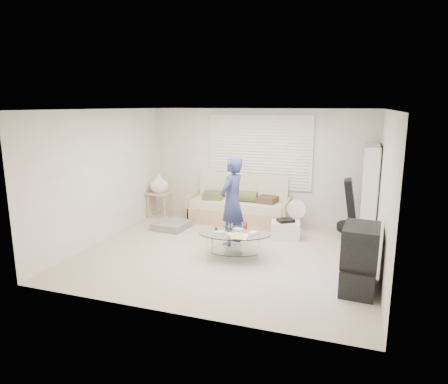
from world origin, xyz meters
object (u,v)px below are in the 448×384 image
(bookshelf, at_px, (369,191))
(futon_sofa, at_px, (240,207))
(tv_unit, at_px, (360,259))
(coffee_table, at_px, (235,237))

(bookshelf, bearing_deg, futon_sofa, 177.27)
(futon_sofa, xyz_separation_m, bookshelf, (2.68, -0.13, 0.56))
(tv_unit, distance_m, coffee_table, 2.09)
(tv_unit, bearing_deg, bookshelf, 87.15)
(coffee_table, bearing_deg, bookshelf, 42.46)
(bookshelf, distance_m, tv_unit, 2.56)
(bookshelf, distance_m, coffee_table, 2.95)
(bookshelf, xyz_separation_m, tv_unit, (-0.13, -2.52, -0.47))
(futon_sofa, bearing_deg, coffee_table, -75.48)
(futon_sofa, xyz_separation_m, tv_unit, (2.56, -2.64, 0.10))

